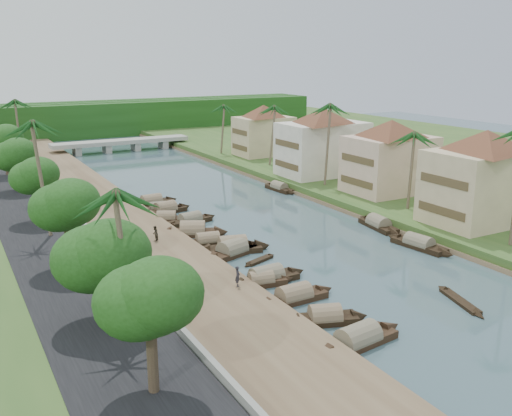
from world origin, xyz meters
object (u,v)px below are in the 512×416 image
bridge (121,143)px  sampan_1 (325,318)px  sampan_0 (358,340)px  person_near (238,276)px  building_near (483,176)px

bridge → sampan_1: bridge is taller
sampan_0 → sampan_1: size_ratio=1.27×
sampan_0 → person_near: bearing=98.4°
sampan_0 → person_near: size_ratio=5.08×
sampan_0 → bridge: bearing=76.7°
building_near → person_near: 32.05m
sampan_1 → person_near: person_near is taller
sampan_1 → person_near: size_ratio=4.01×
bridge → sampan_0: 88.52m
sampan_1 → person_near: 8.44m
bridge → sampan_0: (-9.38, -88.01, -1.31)m
person_near → sampan_1: bearing=-131.3°
bridge → person_near: 77.52m
sampan_1 → sampan_0: bearing=-71.0°
bridge → person_near: size_ratio=16.30×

